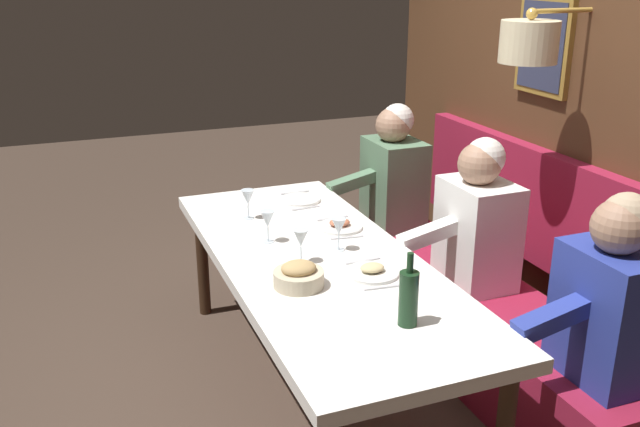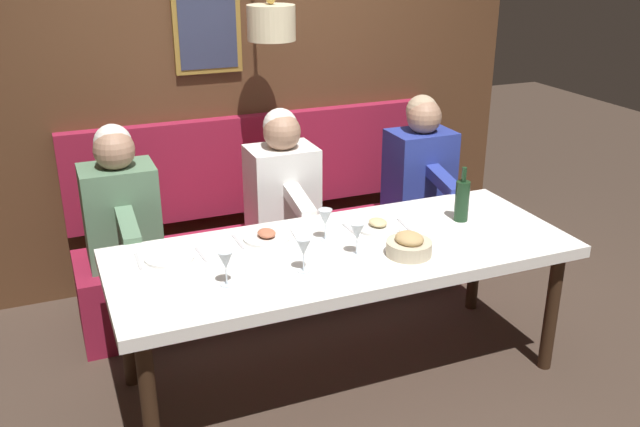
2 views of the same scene
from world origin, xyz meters
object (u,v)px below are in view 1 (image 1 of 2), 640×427
Objects in this scene: diner_nearest at (611,296)px; wine_glass_1 at (268,220)px; wine_bottle at (408,297)px; dining_table at (318,270)px; wine_glass_0 at (301,239)px; diner_near at (477,219)px; bread_bowl at (299,276)px; wine_glass_3 at (339,228)px; diner_middle at (393,170)px; wine_glass_2 at (248,198)px.

wine_glass_1 is (-1.05, 1.21, 0.04)m from diner_nearest.
dining_table is at bearing 96.66° from wine_bottle.
wine_glass_0 is 0.31m from wine_glass_1.
wine_glass_0 is 0.73m from wine_bottle.
diner_nearest and diner_near have the same top height.
diner_near is 1.11m from bread_bowl.
wine_bottle is at bearing -76.10° from wine_glass_1.
wine_glass_3 is at bearing 20.69° from dining_table.
diner_middle is 1.38m from wine_glass_0.
wine_glass_1 is 1.00× the size of wine_glass_3.
wine_glass_0 is at bearing -165.41° from dining_table.
wine_glass_3 is 0.75× the size of bread_bowl.
diner_near is 0.95m from diner_middle.
wine_bottle is at bearing -79.76° from wine_glass_2.
wine_bottle is at bearing -75.52° from wine_glass_0.
diner_nearest is at bearing -32.41° from bread_bowl.
wine_glass_3 reaches higher than bread_bowl.
wine_glass_2 is at bearing 95.60° from wine_glass_0.
wine_bottle reaches higher than bread_bowl.
diner_middle is (0.88, 0.95, 0.14)m from dining_table.
wine_glass_0 is at bearing 136.98° from diner_nearest.
diner_middle is at bearing 16.90° from wine_glass_2.
diner_nearest is 1.00× the size of diner_near.
diner_nearest is 1.00× the size of diner_middle.
diner_middle is (0.00, 0.95, 0.00)m from diner_near.
diner_middle reaches higher than wine_glass_1.
wine_glass_2 is (-1.04, 0.63, 0.04)m from diner_near.
bread_bowl is at bearing -166.19° from diner_near.
bread_bowl is (-0.09, -0.23, -0.07)m from wine_glass_0.
bread_bowl is at bearing -112.18° from wine_glass_0.
dining_table is at bearing -75.75° from wine_glass_2.
wine_bottle is at bearing -83.34° from dining_table.
wine_glass_1 is at bearing 141.69° from wine_glass_3.
diner_near is at bearing 1.87° from wine_glass_0.
dining_table is at bearing -59.22° from wine_glass_1.
diner_middle is 4.82× the size of wine_glass_2.
diner_near reaches higher than wine_glass_1.
wine_bottle is at bearing -115.35° from diner_middle.
wine_glass_0 is at bearing 67.82° from bread_bowl.
wine_glass_1 is (-1.05, -0.68, 0.04)m from diner_middle.
wine_glass_3 is 0.44m from bread_bowl.
wine_glass_3 is (0.29, -0.23, 0.00)m from wine_glass_1.
wine_glass_3 is (-0.76, 0.04, 0.04)m from diner_near.
diner_middle is at bearing 64.65° from wine_bottle.
dining_table is 0.37m from wine_glass_1.
wine_glass_2 is (-0.06, 0.66, 0.00)m from wine_glass_0.
diner_middle is 1.62m from bread_bowl.
wine_glass_1 is at bearing 102.53° from wine_glass_0.
wine_glass_1 is at bearing 165.66° from diner_near.
diner_nearest is at bearing -43.02° from wine_glass_0.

